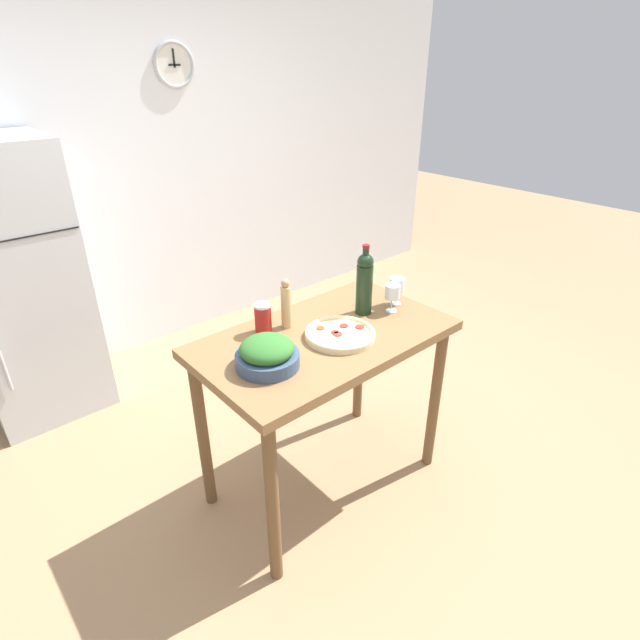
% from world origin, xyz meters
% --- Properties ---
extents(ground_plane, '(14.00, 14.00, 0.00)m').
position_xyz_m(ground_plane, '(0.00, 0.00, 0.00)').
color(ground_plane, '#9E7A56').
extents(wall_back, '(6.40, 0.08, 2.60)m').
position_xyz_m(wall_back, '(0.00, 2.07, 1.30)').
color(wall_back, silver).
rests_on(wall_back, ground_plane).
extents(refrigerator, '(0.65, 0.64, 1.67)m').
position_xyz_m(refrigerator, '(-0.89, 1.71, 0.83)').
color(refrigerator, '#B7BCC1').
rests_on(refrigerator, ground_plane).
extents(prep_counter, '(1.18, 0.68, 0.91)m').
position_xyz_m(prep_counter, '(0.00, 0.00, 0.78)').
color(prep_counter, brown).
rests_on(prep_counter, ground_plane).
extents(wine_bottle, '(0.08, 0.08, 0.35)m').
position_xyz_m(wine_bottle, '(0.29, 0.04, 1.07)').
color(wine_bottle, black).
rests_on(wine_bottle, prep_counter).
extents(wine_glass_near, '(0.08, 0.08, 0.14)m').
position_xyz_m(wine_glass_near, '(0.41, -0.04, 1.00)').
color(wine_glass_near, silver).
rests_on(wine_glass_near, prep_counter).
extents(wine_glass_far, '(0.08, 0.08, 0.14)m').
position_xyz_m(wine_glass_far, '(0.49, 0.00, 1.00)').
color(wine_glass_far, silver).
rests_on(wine_glass_far, prep_counter).
extents(pepper_mill, '(0.05, 0.05, 0.24)m').
position_xyz_m(pepper_mill, '(-0.09, 0.17, 1.02)').
color(pepper_mill, tan).
rests_on(pepper_mill, prep_counter).
extents(salad_bowl, '(0.26, 0.26, 0.13)m').
position_xyz_m(salad_bowl, '(-0.35, -0.04, 0.96)').
color(salad_bowl, '#384C6B').
rests_on(salad_bowl, prep_counter).
extents(homemade_pizza, '(0.32, 0.32, 0.03)m').
position_xyz_m(homemade_pizza, '(0.03, -0.06, 0.92)').
color(homemade_pizza, beige).
rests_on(homemade_pizza, prep_counter).
extents(salt_canister, '(0.08, 0.08, 0.14)m').
position_xyz_m(salt_canister, '(-0.20, 0.20, 0.98)').
color(salt_canister, '#B2231E').
rests_on(salt_canister, prep_counter).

